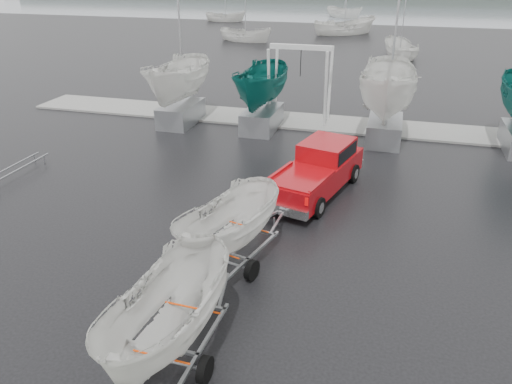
# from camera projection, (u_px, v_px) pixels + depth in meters

# --- Properties ---
(ground_plane) EXTENTS (120.00, 120.00, 0.00)m
(ground_plane) POSITION_uv_depth(u_px,v_px,m) (198.00, 233.00, 16.26)
(ground_plane) COLOR black
(ground_plane) RESTS_ON ground
(lake) EXTENTS (300.00, 300.00, 0.00)m
(lake) POSITION_uv_depth(u_px,v_px,m) (377.00, 2.00, 103.50)
(lake) COLOR slate
(lake) RESTS_ON ground
(dock) EXTENTS (30.00, 3.00, 0.12)m
(dock) POSITION_uv_depth(u_px,v_px,m) (285.00, 120.00, 27.58)
(dock) COLOR #969691
(dock) RESTS_ON ground
(pickup_truck) EXTENTS (3.14, 5.72, 1.81)m
(pickup_truck) POSITION_uv_depth(u_px,v_px,m) (319.00, 168.00, 18.90)
(pickup_truck) COLOR #9E080E
(pickup_truck) RESTS_ON ground
(trailer_hitched) EXTENTS (2.08, 3.78, 5.00)m
(trailer_hitched) POSITION_uv_depth(u_px,v_px,m) (229.00, 182.00, 13.30)
(trailer_hitched) COLOR #96999E
(trailer_hitched) RESTS_ON ground
(trailer_parked) EXTENTS (1.84, 3.64, 5.20)m
(trailer_parked) POSITION_uv_depth(u_px,v_px,m) (166.00, 257.00, 9.78)
(trailer_parked) COLOR #96999E
(trailer_parked) RESTS_ON ground
(boat_hoist) EXTENTS (3.30, 2.18, 4.12)m
(boat_hoist) POSITION_uv_depth(u_px,v_px,m) (300.00, 73.00, 26.28)
(boat_hoist) COLOR silver
(boat_hoist) RESTS_ON ground
(keelboat_0) EXTENTS (2.37, 3.20, 10.53)m
(keelboat_0) POSITION_uv_depth(u_px,v_px,m) (177.00, 53.00, 25.56)
(keelboat_0) COLOR #96999E
(keelboat_0) RESTS_ON ground
(keelboat_1) EXTENTS (2.24, 3.20, 7.06)m
(keelboat_1) POSITION_uv_depth(u_px,v_px,m) (262.00, 61.00, 24.74)
(keelboat_1) COLOR #96999E
(keelboat_1) RESTS_ON ground
(keelboat_2) EXTENTS (2.68, 3.20, 10.86)m
(keelboat_2) POSITION_uv_depth(u_px,v_px,m) (393.00, 52.00, 22.73)
(keelboat_2) COLOR #96999E
(keelboat_2) RESTS_ON ground
(moored_boat_0) EXTENTS (2.85, 2.80, 11.13)m
(moored_boat_0) POSITION_uv_depth(u_px,v_px,m) (246.00, 41.00, 54.39)
(moored_boat_0) COLOR silver
(moored_boat_0) RESTS_ON ground
(moored_boat_1) EXTENTS (4.34, 4.32, 12.07)m
(moored_boat_1) POSITION_uv_depth(u_px,v_px,m) (344.00, 34.00, 59.49)
(moored_boat_1) COLOR silver
(moored_boat_1) RESTS_ON ground
(moored_boat_2) EXTENTS (2.97, 3.01, 11.15)m
(moored_boat_2) POSITION_uv_depth(u_px,v_px,m) (399.00, 57.00, 45.53)
(moored_boat_2) COLOR silver
(moored_boat_2) RESTS_ON ground
(moored_boat_4) EXTENTS (2.43, 2.37, 10.93)m
(moored_boat_4) POSITION_uv_depth(u_px,v_px,m) (226.00, 21.00, 71.74)
(moored_boat_4) COLOR silver
(moored_boat_4) RESTS_ON ground
(moored_boat_5) EXTENTS (3.83, 3.82, 11.57)m
(moored_boat_5) POSITION_uv_depth(u_px,v_px,m) (344.00, 18.00, 76.46)
(moored_boat_5) COLOR silver
(moored_boat_5) RESTS_ON ground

